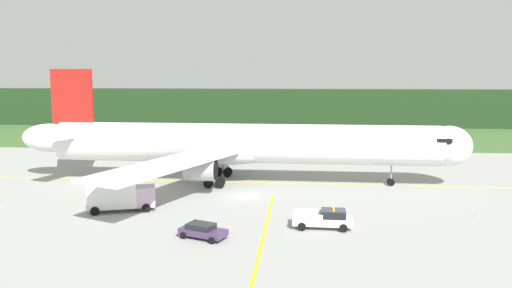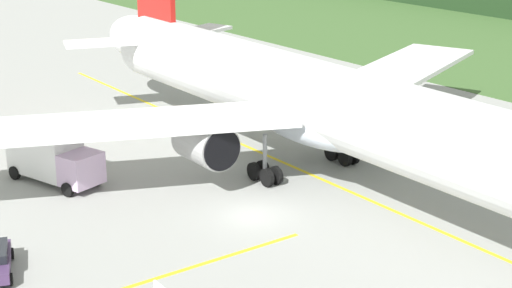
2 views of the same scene
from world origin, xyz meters
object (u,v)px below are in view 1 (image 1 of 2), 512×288
Objects in this scene: ops_pickup_truck at (325,219)px; staff_car at (202,230)px; catering_truck at (119,193)px; airliner at (240,144)px.

ops_pickup_truck reaches higher than staff_car.
catering_truck reaches higher than ops_pickup_truck.
ops_pickup_truck is 1.24× the size of staff_car.
staff_car is (-0.99, -21.75, -4.34)m from airliner.
catering_truck is at bearing -128.53° from airliner.
ops_pickup_truck is (9.87, -18.22, -4.13)m from airliner.
airliner reaches higher than ops_pickup_truck.
airliner is 22.20m from staff_car.
catering_truck is 12.84m from staff_car.
staff_car is at bearing -37.18° from catering_truck.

